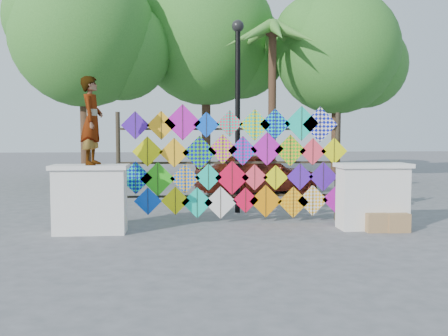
{
  "coord_description": "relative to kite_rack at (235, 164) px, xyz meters",
  "views": [
    {
      "loc": [
        -0.99,
        -9.57,
        1.86
      ],
      "look_at": [
        -0.14,
        0.6,
        1.15
      ],
      "focal_mm": 40.0,
      "sensor_mm": 36.0,
      "label": 1
    }
  ],
  "objects": [
    {
      "name": "parapet_right",
      "position": [
        2.6,
        -0.93,
        -0.58
      ],
      "size": [
        1.4,
        0.65,
        1.28
      ],
      "color": "silver",
      "rests_on": "ground"
    },
    {
      "name": "cardboard_box_near",
      "position": [
        2.56,
        -1.2,
        -1.05
      ],
      "size": [
        0.41,
        0.36,
        0.36
      ],
      "primitive_type": "cube",
      "color": "olive",
      "rests_on": "ground"
    },
    {
      "name": "lamppost",
      "position": [
        0.2,
        1.27,
        1.46
      ],
      "size": [
        0.28,
        0.28,
        4.46
      ],
      "color": "black",
      "rests_on": "ground"
    },
    {
      "name": "vendor_woman",
      "position": [
        -2.74,
        -0.93,
        0.86
      ],
      "size": [
        0.45,
        0.63,
        1.63
      ],
      "primitive_type": "imported",
      "rotation": [
        0.0,
        0.0,
        1.47
      ],
      "color": "#99999E",
      "rests_on": "parapet_left"
    },
    {
      "name": "tree_east",
      "position": [
        4.99,
        8.8,
        3.75
      ],
      "size": [
        5.4,
        4.8,
        7.42
      ],
      "color": "#4A2F1F",
      "rests_on": "ground"
    },
    {
      "name": "kite_rack",
      "position": [
        0.0,
        0.0,
        0.0
      ],
      "size": [
        4.86,
        0.24,
        2.46
      ],
      "color": "black",
      "rests_on": "ground"
    },
    {
      "name": "ground",
      "position": [
        -0.1,
        -0.73,
        -1.23
      ],
      "size": [
        80.0,
        80.0,
        0.0
      ],
      "primitive_type": "plane",
      "color": "slate",
      "rests_on": "ground"
    },
    {
      "name": "tree_mid",
      "position": [
        0.01,
        10.3,
        4.54
      ],
      "size": [
        6.3,
        5.6,
        8.61
      ],
      "color": "#4A2F1F",
      "rests_on": "ground"
    },
    {
      "name": "tree_west",
      "position": [
        -4.5,
        8.3,
        4.15
      ],
      "size": [
        5.85,
        5.2,
        8.01
      ],
      "color": "#4A2F1F",
      "rests_on": "ground"
    },
    {
      "name": "sedan",
      "position": [
        1.19,
        4.76,
        -0.59
      ],
      "size": [
        4.09,
        2.72,
        1.29
      ],
      "primitive_type": "imported",
      "rotation": [
        0.0,
        0.0,
        1.91
      ],
      "color": "#4E170D",
      "rests_on": "ground"
    },
    {
      "name": "palm_tree",
      "position": [
        2.1,
        7.27,
        3.72
      ],
      "size": [
        3.62,
        3.62,
        5.83
      ],
      "color": "#4A2F1F",
      "rests_on": "ground"
    },
    {
      "name": "parapet_left",
      "position": [
        -2.8,
        -0.93,
        -0.58
      ],
      "size": [
        1.4,
        0.65,
        1.28
      ],
      "color": "silver",
      "rests_on": "ground"
    },
    {
      "name": "cardboard_box_far",
      "position": [
        2.96,
        -1.22,
        -1.06
      ],
      "size": [
        0.42,
        0.39,
        0.35
      ],
      "primitive_type": "cube",
      "color": "olive",
      "rests_on": "ground"
    }
  ]
}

